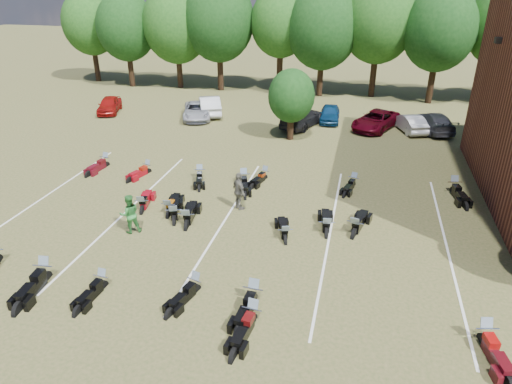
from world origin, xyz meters
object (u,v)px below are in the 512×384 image
(person_green, at_px, (130,214))
(motorcycle_14, at_px, (106,167))
(car_0, at_px, (109,105))
(car_4, at_px, (330,114))
(motorcycle_7, at_px, (143,212))
(person_grey, at_px, (239,191))
(motorcycle_3, at_px, (253,303))

(person_green, xyz_separation_m, motorcycle_14, (-5.25, 6.75, -0.93))
(car_0, relative_size, motorcycle_14, 1.75)
(person_green, distance_m, motorcycle_14, 8.60)
(car_4, xyz_separation_m, motorcycle_7, (-7.53, -17.60, -0.64))
(motorcycle_14, bearing_deg, car_4, 53.00)
(car_0, xyz_separation_m, motorcycle_7, (10.78, -15.79, -0.66))
(person_green, height_order, person_grey, person_grey)
(person_grey, bearing_deg, person_green, 86.76)
(motorcycle_3, bearing_deg, car_0, 133.25)
(car_4, height_order, motorcycle_7, car_4)
(person_grey, height_order, motorcycle_14, person_grey)
(car_4, bearing_deg, person_green, -112.82)
(car_4, distance_m, motorcycle_7, 19.15)
(motorcycle_3, distance_m, motorcycle_14, 15.68)
(motorcycle_3, height_order, motorcycle_14, motorcycle_3)
(motorcycle_3, xyz_separation_m, motorcycle_14, (-11.83, 10.29, 0.00))
(person_green, bearing_deg, motorcycle_14, -88.22)
(car_0, xyz_separation_m, car_4, (18.31, 1.81, -0.02))
(car_0, relative_size, person_grey, 1.98)
(motorcycle_7, bearing_deg, person_grey, -175.05)
(motorcycle_14, bearing_deg, motorcycle_3, -33.83)
(car_0, bearing_deg, motorcycle_7, -73.23)
(car_4, height_order, motorcycle_14, car_4)
(car_0, height_order, motorcycle_7, car_0)
(person_grey, height_order, motorcycle_3, person_grey)
(car_0, relative_size, motorcycle_7, 1.70)
(car_4, bearing_deg, motorcycle_3, -94.10)
(car_0, height_order, car_4, car_0)
(car_4, distance_m, person_grey, 16.43)
(motorcycle_7, xyz_separation_m, motorcycle_14, (-4.84, 4.87, 0.00))
(motorcycle_14, bearing_deg, motorcycle_7, -37.95)
(car_0, distance_m, motorcycle_3, 27.68)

